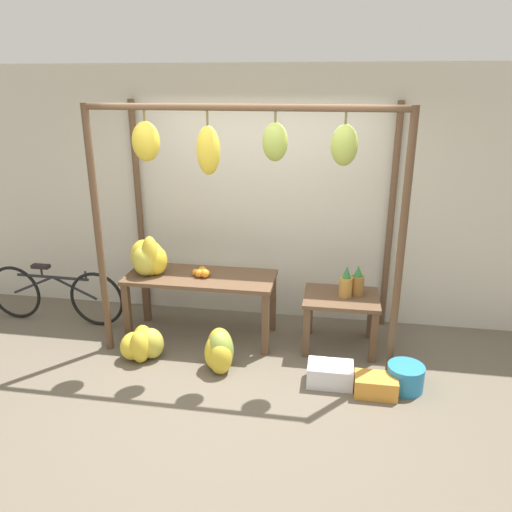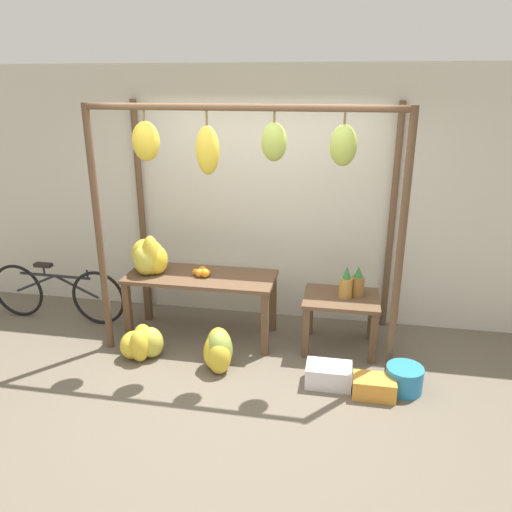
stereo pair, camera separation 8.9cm
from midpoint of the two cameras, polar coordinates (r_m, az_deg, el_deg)
name	(u,v)px [view 2 (the right image)]	position (r m, az deg, el deg)	size (l,w,h in m)	color
ground_plane	(233,383)	(4.72, -2.05, -14.33)	(20.00, 20.00, 0.00)	#665B4C
shop_wall_back	(262,197)	(5.58, 1.21, 6.73)	(8.00, 0.08, 2.80)	beige
stall_awning	(242,177)	(4.62, -1.02, 8.97)	(2.88, 1.17, 2.44)	brown
display_table_main	(201,285)	(5.28, -5.81, -3.29)	(1.55, 0.63, 0.70)	brown
display_table_side	(341,308)	(5.16, 10.16, -5.86)	(0.75, 0.60, 0.57)	brown
banana_pile_on_table	(150,257)	(5.32, -11.59, -0.16)	(0.46, 0.43, 0.42)	yellow
orange_pile	(202,272)	(5.19, -5.73, -1.88)	(0.19, 0.17, 0.09)	orange
pineapple_cluster	(350,284)	(5.09, 11.20, -3.19)	(0.25, 0.20, 0.32)	#B27F38
banana_pile_ground_left	(142,343)	(5.15, -12.43, -9.71)	(0.48, 0.39, 0.34)	gold
banana_pile_ground_right	(218,351)	(4.84, -3.79, -10.78)	(0.36, 0.43, 0.41)	#9EB247
fruit_crate_white	(329,375)	(4.71, 8.85, -13.28)	(0.41, 0.27, 0.20)	silver
blue_bucket	(404,379)	(4.76, 17.10, -13.27)	(0.33, 0.33, 0.23)	teal
parked_bicycle	(57,293)	(6.12, -21.40, -3.94)	(1.66, 0.08, 0.69)	black
fruit_crate_purple	(374,387)	(4.64, 13.88, -14.29)	(0.37, 0.24, 0.18)	orange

